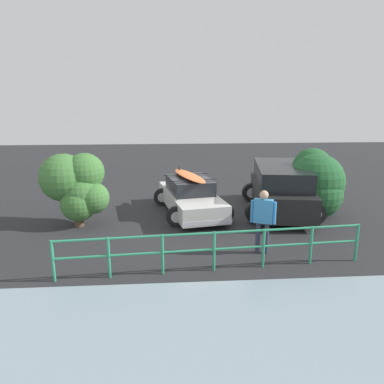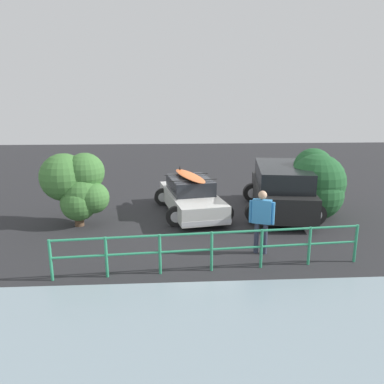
# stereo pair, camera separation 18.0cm
# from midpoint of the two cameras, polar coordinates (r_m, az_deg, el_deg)

# --- Properties ---
(ground_plane) EXTENTS (44.00, 44.00, 0.02)m
(ground_plane) POSITION_cam_midpoint_polar(r_m,az_deg,el_deg) (14.21, 1.71, -2.81)
(ground_plane) COLOR #28282B
(ground_plane) RESTS_ON ground
(sedan_car) EXTENTS (2.77, 4.47, 1.57)m
(sedan_car) POSITION_cam_midpoint_polar(r_m,az_deg,el_deg) (13.70, -0.61, -0.68)
(sedan_car) COLOR silver
(sedan_car) RESTS_ON ground
(suv_car) EXTENTS (3.12, 5.01, 1.76)m
(suv_car) POSITION_cam_midpoint_polar(r_m,az_deg,el_deg) (14.13, 12.96, 0.61)
(suv_car) COLOR black
(suv_car) RESTS_ON ground
(person_bystander) EXTENTS (0.64, 0.37, 1.75)m
(person_bystander) POSITION_cam_midpoint_polar(r_m,az_deg,el_deg) (10.18, 10.28, -3.61)
(person_bystander) COLOR #33384C
(person_bystander) RESTS_ON ground
(railing_fence) EXTENTS (7.54, 0.66, 1.00)m
(railing_fence) POSITION_cam_midpoint_polar(r_m,az_deg,el_deg) (9.13, 2.82, -8.14)
(railing_fence) COLOR #2D9366
(railing_fence) RESTS_ON ground
(bush_near_left) EXTENTS (2.28, 1.69, 2.39)m
(bush_near_left) POSITION_cam_midpoint_polar(r_m,az_deg,el_deg) (12.85, -17.55, 0.84)
(bush_near_left) COLOR brown
(bush_near_left) RESTS_ON ground
(bush_near_right) EXTENTS (1.99, 2.31, 2.43)m
(bush_near_right) POSITION_cam_midpoint_polar(r_m,az_deg,el_deg) (14.06, 17.88, 1.15)
(bush_near_right) COLOR brown
(bush_near_right) RESTS_ON ground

